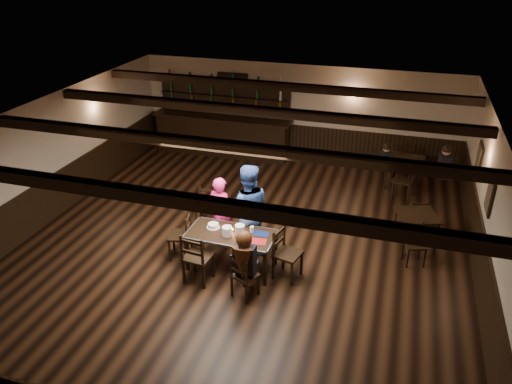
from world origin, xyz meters
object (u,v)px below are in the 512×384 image
(cake, at_px, (213,226))
(woman_pink, at_px, (221,212))
(chair_near_right, at_px, (242,274))
(man_blue, at_px, (247,210))
(chair_near_left, at_px, (195,255))
(bar_counter, at_px, (223,130))
(dining_table, at_px, (231,237))

(cake, bearing_deg, woman_pink, 96.48)
(chair_near_right, xyz_separation_m, woman_pink, (-0.95, 1.50, 0.26))
(man_blue, bearing_deg, chair_near_right, 84.88)
(man_blue, bearing_deg, woman_pink, -23.81)
(chair_near_left, height_order, man_blue, man_blue)
(man_blue, bearing_deg, chair_near_left, 47.29)
(cake, relative_size, bar_counter, 0.06)
(dining_table, relative_size, woman_pink, 1.10)
(chair_near_left, distance_m, man_blue, 1.46)
(dining_table, relative_size, chair_near_left, 1.64)
(chair_near_left, relative_size, chair_near_right, 1.20)
(chair_near_left, bearing_deg, chair_near_right, -9.55)
(chair_near_right, bearing_deg, man_blue, 104.35)
(chair_near_left, relative_size, cake, 4.02)
(dining_table, height_order, woman_pink, woman_pink)
(woman_pink, height_order, cake, woman_pink)
(woman_pink, xyz_separation_m, cake, (0.07, -0.58, 0.02))
(dining_table, relative_size, man_blue, 0.89)
(dining_table, bearing_deg, bar_counter, 111.72)
(bar_counter, bearing_deg, dining_table, -68.28)
(chair_near_right, distance_m, woman_pink, 1.80)
(chair_near_left, bearing_deg, man_blue, 66.77)
(man_blue, bearing_deg, dining_table, 60.69)
(bar_counter, bearing_deg, chair_near_left, -74.27)
(chair_near_right, relative_size, bar_counter, 0.21)
(chair_near_right, xyz_separation_m, bar_counter, (-2.65, 6.27, 0.22))
(man_blue, height_order, cake, man_blue)
(chair_near_right, height_order, woman_pink, woman_pink)
(chair_near_left, height_order, woman_pink, woman_pink)
(dining_table, height_order, cake, cake)
(dining_table, height_order, chair_near_right, chair_near_right)
(woman_pink, bearing_deg, dining_table, 138.52)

